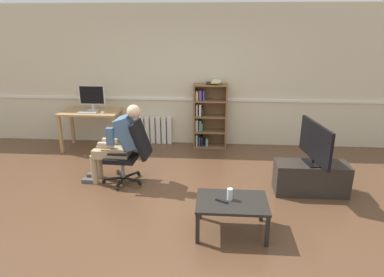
{
  "coord_description": "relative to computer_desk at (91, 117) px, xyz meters",
  "views": [
    {
      "loc": [
        0.5,
        -3.95,
        2.36
      ],
      "look_at": [
        0.15,
        0.85,
        0.7
      ],
      "focal_mm": 31.61,
      "sensor_mm": 36.0,
      "label": 1
    }
  ],
  "objects": [
    {
      "name": "ground_plane",
      "position": [
        1.89,
        -2.15,
        -0.64
      ],
      "size": [
        18.0,
        18.0,
        0.0
      ],
      "primitive_type": "plane",
      "color": "brown"
    },
    {
      "name": "coffee_table",
      "position": [
        2.61,
        -2.62,
        -0.28
      ],
      "size": [
        0.83,
        0.57,
        0.41
      ],
      "color": "black",
      "rests_on": "ground_plane"
    },
    {
      "name": "drinking_glass",
      "position": [
        2.58,
        -2.6,
        -0.16
      ],
      "size": [
        0.07,
        0.07,
        0.14
      ],
      "primitive_type": "cylinder",
      "color": "silver",
      "rests_on": "coffee_table"
    },
    {
      "name": "office_chair",
      "position": [
        1.12,
        -1.42,
        -0.11
      ],
      "size": [
        0.76,
        0.62,
        0.99
      ],
      "rotation": [
        0.0,
        0.0,
        -1.62
      ],
      "color": "black",
      "rests_on": "ground_plane"
    },
    {
      "name": "person_seated",
      "position": [
        0.94,
        -1.41,
        0.02
      ],
      "size": [
        0.96,
        0.4,
        1.24
      ],
      "rotation": [
        0.0,
        0.0,
        -1.62
      ],
      "color": "tan",
      "rests_on": "ground_plane"
    },
    {
      "name": "tv_stand",
      "position": [
        3.78,
        -1.57,
        -0.41
      ],
      "size": [
        1.03,
        0.4,
        0.46
      ],
      "color": "#2D2823",
      "rests_on": "ground_plane"
    },
    {
      "name": "radiator",
      "position": [
        1.12,
        0.39,
        -0.36
      ],
      "size": [
        0.77,
        0.08,
        0.55
      ],
      "color": "white",
      "rests_on": "ground_plane"
    },
    {
      "name": "keyboard",
      "position": [
        -0.0,
        -0.14,
        0.13
      ],
      "size": [
        0.36,
        0.12,
        0.02
      ],
      "primitive_type": "cube",
      "color": "silver",
      "rests_on": "computer_desk"
    },
    {
      "name": "computer_desk",
      "position": [
        0.0,
        0.0,
        0.0
      ],
      "size": [
        1.11,
        0.63,
        0.76
      ],
      "color": "tan",
      "rests_on": "ground_plane"
    },
    {
      "name": "tv_screen",
      "position": [
        3.79,
        -1.57,
        0.13
      ],
      "size": [
        0.25,
        0.92,
        0.59
      ],
      "rotation": [
        0.0,
        0.0,
        1.74
      ],
      "color": "black",
      "rests_on": "tv_stand"
    },
    {
      "name": "spare_remote",
      "position": [
        2.48,
        -2.65,
        -0.22
      ],
      "size": [
        0.15,
        0.11,
        0.02
      ],
      "primitive_type": "cube",
      "rotation": [
        0.0,
        0.0,
        4.19
      ],
      "color": "black",
      "rests_on": "coffee_table"
    },
    {
      "name": "imac_monitor",
      "position": [
        0.03,
        0.08,
        0.39
      ],
      "size": [
        0.49,
        0.14,
        0.48
      ],
      "color": "silver",
      "rests_on": "computer_desk"
    },
    {
      "name": "bookshelf",
      "position": [
        2.24,
        0.29,
        -0.0
      ],
      "size": [
        0.65,
        0.29,
        1.33
      ],
      "color": "brown",
      "rests_on": "ground_plane"
    },
    {
      "name": "back_wall",
      "position": [
        1.89,
        0.5,
        0.71
      ],
      "size": [
        12.0,
        0.13,
        2.7
      ],
      "color": "beige",
      "rests_on": "ground_plane"
    },
    {
      "name": "computer_mouse",
      "position": [
        0.29,
        -0.12,
        0.13
      ],
      "size": [
        0.06,
        0.1,
        0.03
      ],
      "primitive_type": "cube",
      "color": "white",
      "rests_on": "computer_desk"
    }
  ]
}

